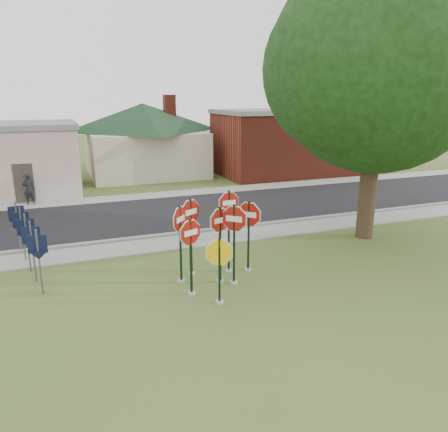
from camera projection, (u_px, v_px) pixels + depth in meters
name	position (u px, v px, depth m)	size (l,w,h in m)	color
ground	(229.00, 301.00, 12.56)	(120.00, 120.00, 0.00)	#3D541F
sidewalk_near	(178.00, 242.00, 17.50)	(60.00, 1.60, 0.06)	gray
road	(154.00, 215.00, 21.55)	(60.00, 7.00, 0.04)	black
sidewalk_far	(138.00, 197.00, 25.41)	(60.00, 1.60, 0.06)	gray
curb	(172.00, 234.00, 18.39)	(60.00, 0.20, 0.14)	gray
stop_sign_center	(220.00, 234.00, 13.40)	(0.99, 0.36, 2.58)	#9F9D95
stop_sign_yellow	(219.00, 263.00, 12.12)	(1.04, 0.29, 2.06)	#9F9D95
stop_sign_left	(191.00, 247.00, 12.59)	(0.97, 0.42, 2.45)	#9F9D95
stop_sign_right	(234.00, 233.00, 13.29)	(0.83, 0.76, 2.68)	#9F9D95
stop_sign_back_right	(229.00, 220.00, 14.22)	(0.98, 0.24, 2.88)	#9F9D95
stop_sign_back_left	(191.00, 225.00, 13.99)	(0.99, 0.54, 2.70)	#9F9D95
stop_sign_far_right	(249.00, 226.00, 14.33)	(0.80, 0.84, 2.54)	#9F9D95
stop_sign_far_left	(180.00, 233.00, 13.42)	(0.75, 0.79, 2.62)	#9F9D95
route_sign_row	(27.00, 236.00, 14.40)	(1.43, 4.63, 2.00)	#59595E
building_house	(144.00, 125.00, 32.07)	(11.60, 11.60, 6.20)	beige
building_brick	(286.00, 142.00, 32.73)	(10.20, 6.20, 4.75)	maroon
oak_tree	(379.00, 63.00, 16.48)	(12.00, 11.40, 11.13)	black
bg_tree_right	(341.00, 97.00, 42.11)	(5.60, 5.60, 8.40)	black
pedestrian	(29.00, 189.00, 23.37)	(0.61, 0.40, 1.67)	black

